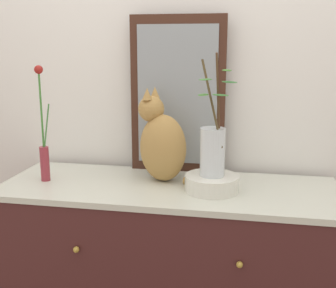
{
  "coord_description": "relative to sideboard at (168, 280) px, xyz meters",
  "views": [
    {
      "loc": [
        0.32,
        -1.69,
        1.45
      ],
      "look_at": [
        0.0,
        0.0,
        1.06
      ],
      "focal_mm": 45.85,
      "sensor_mm": 36.0,
      "label": 1
    }
  ],
  "objects": [
    {
      "name": "vase_glass_clear",
      "position": [
        0.19,
        -0.03,
        0.62
      ],
      "size": [
        0.16,
        0.17,
        0.49
      ],
      "color": "silver",
      "rests_on": "bowl_porcelain"
    },
    {
      "name": "sideboard",
      "position": [
        0.0,
        0.0,
        0.0
      ],
      "size": [
        1.41,
        0.53,
        0.88
      ],
      "color": "#441F1E",
      "rests_on": "ground_plane"
    },
    {
      "name": "cat_sitting",
      "position": [
        -0.04,
        0.07,
        0.61
      ],
      "size": [
        0.37,
        0.22,
        0.4
      ],
      "color": "#AB8144",
      "rests_on": "sideboard"
    },
    {
      "name": "wall_back",
      "position": [
        0.0,
        0.33,
        0.86
      ],
      "size": [
        4.4,
        0.08,
        2.6
      ],
      "primitive_type": "cube",
      "color": "white",
      "rests_on": "ground_plane"
    },
    {
      "name": "bowl_porcelain",
      "position": [
        0.19,
        -0.03,
        0.47
      ],
      "size": [
        0.22,
        0.22,
        0.06
      ],
      "primitive_type": "cylinder",
      "color": "silver",
      "rests_on": "sideboard"
    },
    {
      "name": "vase_slim_green",
      "position": [
        -0.54,
        -0.03,
        0.59
      ],
      "size": [
        0.06,
        0.04,
        0.5
      ],
      "color": "maroon",
      "rests_on": "sideboard"
    },
    {
      "name": "mirror_leaning",
      "position": [
        0.0,
        0.23,
        0.79
      ],
      "size": [
        0.43,
        0.03,
        0.71
      ],
      "color": "#402318",
      "rests_on": "sideboard"
    }
  ]
}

